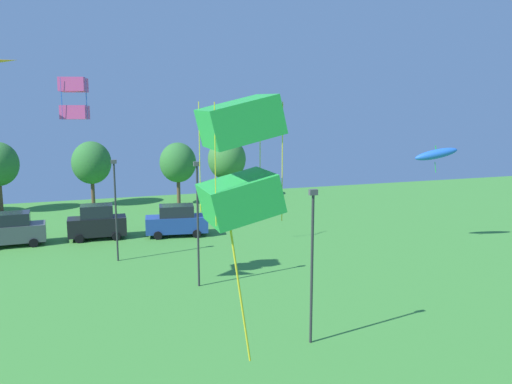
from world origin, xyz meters
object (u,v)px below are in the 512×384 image
Objects in this scene: light_post_1 at (116,205)px; light_post_2 at (198,218)px; kite_flying_4 at (74,99)px; parked_car_third_from_left at (177,221)px; treeline_tree_5 at (227,159)px; light_post_0 at (312,259)px; kite_flying_7 at (239,160)px; treeline_tree_4 at (178,163)px; parked_car_leftmost at (13,230)px; kite_flying_0 at (436,154)px; treeline_tree_3 at (91,163)px; parked_car_second_from_left at (97,222)px.

light_post_1 is 0.94× the size of light_post_2.
kite_flying_4 is 0.30× the size of light_post_2.
treeline_tree_5 reaches higher than parked_car_third_from_left.
light_post_2 is at bearing 109.49° from light_post_0.
treeline_tree_4 is at bearing 81.74° from kite_flying_7.
kite_flying_7 is 11.87m from light_post_0.
light_post_1 is (-7.10, 15.17, -0.06)m from light_post_0.
parked_car_leftmost is 0.72× the size of treeline_tree_4.
kite_flying_0 is 0.50× the size of kite_flying_7.
light_post_1 is at bearing 70.10° from kite_flying_4.
light_post_0 is (9.29, -9.11, -6.75)m from kite_flying_4.
kite_flying_7 is at bearing -89.14° from parked_car_third_from_left.
treeline_tree_4 reaches higher than parked_car_third_from_left.
kite_flying_0 is 0.49× the size of treeline_tree_3.
parked_car_third_from_left is 12.17m from light_post_2.
parked_car_second_from_left is at bearing 111.59° from light_post_2.
light_post_2 is 24.56m from treeline_tree_4.
kite_flying_4 is at bearing -120.24° from treeline_tree_5.
kite_flying_0 is 32.62m from treeline_tree_3.
parked_car_second_from_left is at bearing 94.30° from kite_flying_7.
parked_car_leftmost is 25.69m from light_post_0.
light_post_2 is at bearing 80.99° from kite_flying_7.
parked_car_leftmost is 0.70× the size of treeline_tree_3.
kite_flying_7 is 0.89× the size of light_post_2.
kite_flying_7 is 0.93× the size of light_post_0.
kite_flying_7 reaches higher than light_post_1.
parked_car_third_from_left is 15.98m from treeline_tree_3.
light_post_0 reaches higher than treeline_tree_3.
treeline_tree_5 is at bearing 59.76° from kite_flying_4.
light_post_1 is at bearing -43.53° from parked_car_leftmost.
light_post_1 reaches higher than treeline_tree_5.
parked_car_leftmost is 0.64× the size of light_post_2.
kite_flying_7 is at bearing -76.65° from parked_car_leftmost.
kite_flying_4 is 16.35m from parked_car_third_from_left.
light_post_0 is 35.58m from treeline_tree_5.
kite_flying_7 is 45.72m from treeline_tree_5.
kite_flying_7 is at bearing -99.01° from light_post_2.
light_post_1 is (-1.25, 24.00, -5.44)m from kite_flying_7.
light_post_2 is (4.02, -6.49, 0.23)m from light_post_1.
treeline_tree_3 is at bearing 119.53° from parked_car_third_from_left.
treeline_tree_4 is at bearing 56.22° from parked_car_second_from_left.
parked_car_leftmost is at bearing -140.69° from treeline_tree_4.
light_post_0 is 0.95× the size of light_post_2.
parked_car_leftmost is 0.92× the size of parked_car_third_from_left.
treeline_tree_3 is at bearing 135.26° from kite_flying_0.
light_post_1 is at bearing 121.81° from light_post_2.
light_post_1 is at bearing -78.68° from parked_car_second_from_left.
kite_flying_4 is 0.33× the size of treeline_tree_5.
kite_flying_0 is 0.70× the size of parked_car_leftmost.
treeline_tree_4 is (7.32, 17.85, 0.50)m from light_post_1.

